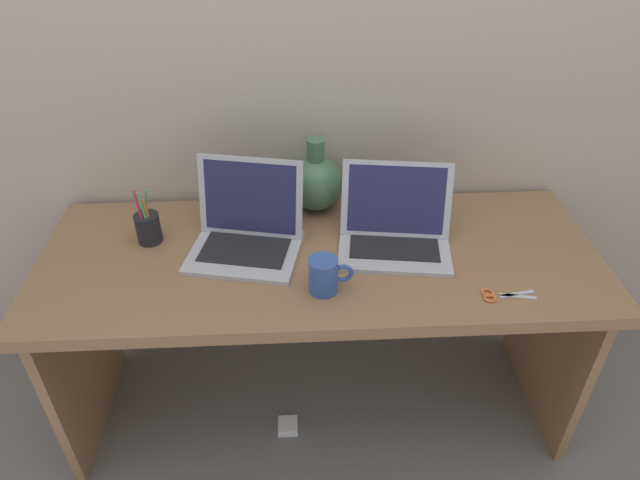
# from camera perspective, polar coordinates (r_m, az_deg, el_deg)

# --- Properties ---
(ground_plane) EXTENTS (6.00, 6.00, 0.00)m
(ground_plane) POSITION_cam_1_polar(r_m,az_deg,el_deg) (2.19, 0.00, -16.39)
(ground_plane) COLOR slate
(back_wall) EXTENTS (4.40, 0.04, 2.40)m
(back_wall) POSITION_cam_1_polar(r_m,az_deg,el_deg) (1.79, -0.65, 18.49)
(back_wall) COLOR #BCAD99
(back_wall) RESTS_ON ground
(desk) EXTENTS (1.68, 0.65, 0.71)m
(desk) POSITION_cam_1_polar(r_m,az_deg,el_deg) (1.77, 0.00, -5.00)
(desk) COLOR olive
(desk) RESTS_ON ground
(laptop_left) EXTENTS (0.37, 0.32, 0.26)m
(laptop_left) POSITION_cam_1_polar(r_m,az_deg,el_deg) (1.70, -7.39, 1.40)
(laptop_left) COLOR #B2B2B7
(laptop_left) RESTS_ON desk
(laptop_right) EXTENTS (0.36, 0.30, 0.24)m
(laptop_right) POSITION_cam_1_polar(r_m,az_deg,el_deg) (1.71, 7.64, 1.48)
(laptop_right) COLOR #B2B2B7
(laptop_right) RESTS_ON desk
(green_vase) EXTENTS (0.18, 0.18, 0.25)m
(green_vase) POSITION_cam_1_polar(r_m,az_deg,el_deg) (1.85, -0.43, 5.93)
(green_vase) COLOR #47704C
(green_vase) RESTS_ON desk
(coffee_mug) EXTENTS (0.12, 0.08, 0.10)m
(coffee_mug) POSITION_cam_1_polar(r_m,az_deg,el_deg) (1.52, 0.50, -3.59)
(coffee_mug) COLOR #335199
(coffee_mug) RESTS_ON desk
(pen_cup) EXTENTS (0.07, 0.07, 0.18)m
(pen_cup) POSITION_cam_1_polar(r_m,az_deg,el_deg) (1.79, -17.08, 1.25)
(pen_cup) COLOR black
(pen_cup) RESTS_ON desk
(scissors) EXTENTS (0.15, 0.06, 0.01)m
(scissors) POSITION_cam_1_polar(r_m,az_deg,el_deg) (1.61, 17.74, -5.39)
(scissors) COLOR #B7B7BC
(scissors) RESTS_ON desk
(power_brick) EXTENTS (0.07, 0.07, 0.03)m
(power_brick) POSITION_cam_1_polar(r_m,az_deg,el_deg) (2.12, -3.29, -18.37)
(power_brick) COLOR white
(power_brick) RESTS_ON ground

